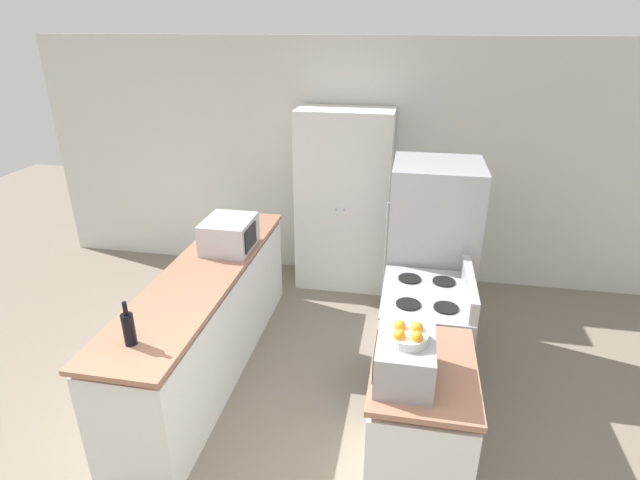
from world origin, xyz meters
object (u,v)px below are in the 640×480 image
pantry_cabinet (344,201)px  toaster_oven (405,359)px  refrigerator (430,257)px  wine_bottle (129,328)px  stove (422,345)px  microwave (229,234)px  fruit_bowl (408,335)px

pantry_cabinet → toaster_oven: size_ratio=4.52×
refrigerator → toaster_oven: size_ratio=3.93×
refrigerator → wine_bottle: 2.53m
stove → microwave: (-1.67, 0.48, 0.58)m
refrigerator → toaster_oven: bearing=-95.8°
toaster_oven → fruit_bowl: 0.16m
microwave → toaster_oven: size_ratio=1.10×
wine_bottle → pantry_cabinet: bearing=71.4°
refrigerator → wine_bottle: (-1.82, -1.75, 0.19)m
refrigerator → fruit_bowl: size_ratio=7.88×
microwave → toaster_oven: (1.54, -1.46, -0.01)m
pantry_cabinet → fruit_bowl: bearing=-75.1°
wine_bottle → toaster_oven: bearing=-0.3°
microwave → stove: bearing=-16.1°
pantry_cabinet → microwave: size_ratio=4.13×
wine_bottle → fruit_bowl: bearing=-0.7°
stove → toaster_oven: 1.14m
refrigerator → microwave: refrigerator is taller
stove → fruit_bowl: bearing=-97.5°
stove → microwave: 1.83m
wine_bottle → toaster_oven: 1.64m
refrigerator → microwave: (-1.71, -0.30, 0.21)m
refrigerator → microwave: bearing=-170.0°
stove → wine_bottle: bearing=-151.5°
refrigerator → toaster_oven: (-0.18, -1.76, 0.20)m
pantry_cabinet → toaster_oven: pantry_cabinet is taller
wine_bottle → fruit_bowl: fruit_bowl is taller
toaster_oven → fruit_bowl: bearing=-59.1°
toaster_oven → stove: bearing=82.0°
pantry_cabinet → toaster_oven: bearing=-75.2°
stove → refrigerator: refrigerator is taller
stove → microwave: microwave is taller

